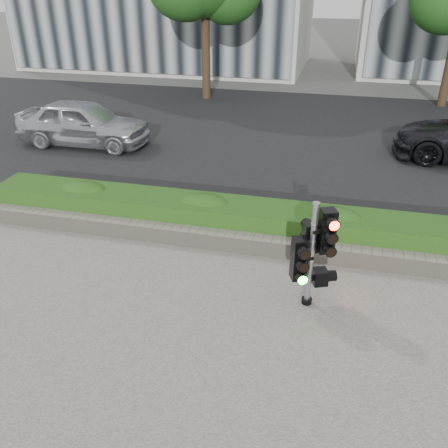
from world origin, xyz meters
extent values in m
plane|color=#51514C|center=(0.00, 0.00, 0.00)|extent=(120.00, 120.00, 0.00)
cube|color=#9E9389|center=(0.00, -2.50, 0.01)|extent=(16.00, 11.00, 0.03)
cube|color=black|center=(0.00, 10.00, 0.01)|extent=(60.00, 13.00, 0.02)
cube|color=gray|center=(0.00, 3.15, 0.06)|extent=(60.00, 0.25, 0.12)
cube|color=gray|center=(0.00, 1.90, 0.20)|extent=(12.00, 0.32, 0.34)
cube|color=#3D7F27|center=(0.00, 2.55, 0.37)|extent=(12.00, 1.00, 0.68)
cylinder|color=black|center=(-4.50, 14.50, 2.02)|extent=(0.36, 0.36, 4.03)
cylinder|color=black|center=(1.19, 0.46, 0.07)|extent=(0.18, 0.18, 0.09)
cylinder|color=gray|center=(1.19, 0.46, 0.94)|extent=(0.09, 0.09, 1.83)
cylinder|color=gray|center=(1.19, 0.46, 1.88)|extent=(0.12, 0.12, 0.04)
cube|color=#FF1107|center=(1.39, 0.52, 1.41)|extent=(0.30, 0.30, 0.73)
cube|color=#14E51E|center=(1.01, 0.36, 0.94)|extent=(0.30, 0.30, 0.73)
cube|color=black|center=(1.13, 0.66, 1.19)|extent=(0.30, 0.30, 0.50)
cube|color=orange|center=(1.36, 0.56, 0.52)|extent=(0.30, 0.30, 0.27)
imported|color=silver|center=(-6.53, 7.23, 0.74)|extent=(4.23, 1.73, 1.44)
camera|label=1|loc=(1.37, -6.13, 4.94)|focal=38.00mm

